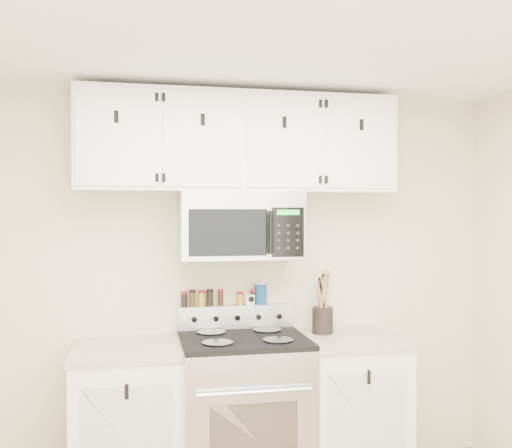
{
  "coord_description": "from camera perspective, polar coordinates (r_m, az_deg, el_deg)",
  "views": [
    {
      "loc": [
        -0.61,
        -1.98,
        1.7
      ],
      "look_at": [
        0.08,
        1.45,
        1.64
      ],
      "focal_mm": 40.0,
      "sensor_mm": 36.0,
      "label": 1
    }
  ],
  "objects": [
    {
      "name": "spice_jar_6",
      "position": [
        3.8,
        -0.26,
        -7.3
      ],
      "size": [
        0.04,
        0.04,
        0.1
      ],
      "color": "black",
      "rests_on": "range"
    },
    {
      "name": "spice_jar_3",
      "position": [
        3.76,
        -4.64,
        -7.34
      ],
      "size": [
        0.05,
        0.05,
        0.11
      ],
      "color": "black",
      "rests_on": "range"
    },
    {
      "name": "spice_jar_2",
      "position": [
        3.75,
        -5.45,
        -7.4
      ],
      "size": [
        0.04,
        0.04,
        0.1
      ],
      "color": "orange",
      "rests_on": "range"
    },
    {
      "name": "spice_jar_7",
      "position": [
        3.81,
        0.27,
        -7.34
      ],
      "size": [
        0.04,
        0.04,
        0.09
      ],
      "color": "#452610",
      "rests_on": "range"
    },
    {
      "name": "spice_jar_1",
      "position": [
        3.74,
        -6.38,
        -7.38
      ],
      "size": [
        0.04,
        0.04,
        0.11
      ],
      "color": "#452E10",
      "rests_on": "range"
    },
    {
      "name": "spice_jar_4",
      "position": [
        3.76,
        -3.55,
        -7.32
      ],
      "size": [
        0.04,
        0.04,
        0.11
      ],
      "color": "#3C1C0E",
      "rests_on": "range"
    },
    {
      "name": "utensil_crock",
      "position": [
        3.8,
        6.68,
        -9.33
      ],
      "size": [
        0.14,
        0.14,
        0.4
      ],
      "color": "black",
      "rests_on": "base_cabinet_right"
    },
    {
      "name": "microwave",
      "position": [
        3.59,
        -1.6,
        -0.12
      ],
      "size": [
        0.76,
        0.44,
        0.42
      ],
      "color": "#9E9EA3",
      "rests_on": "back_wall"
    },
    {
      "name": "back_wall",
      "position": [
        3.8,
        -2.09,
        -5.8
      ],
      "size": [
        3.5,
        0.01,
        2.5
      ],
      "primitive_type": "cube",
      "color": "beige",
      "rests_on": "floor"
    },
    {
      "name": "base_cabinet_left",
      "position": [
        3.65,
        -12.65,
        -18.87
      ],
      "size": [
        0.64,
        0.62,
        0.92
      ],
      "color": "white",
      "rests_on": "floor"
    },
    {
      "name": "spice_jar_0",
      "position": [
        3.74,
        -7.21,
        -7.46
      ],
      "size": [
        0.04,
        0.04,
        0.1
      ],
      "color": "black",
      "rests_on": "range"
    },
    {
      "name": "kitchen_timer",
      "position": [
        3.8,
        -0.54,
        -7.54
      ],
      "size": [
        0.07,
        0.07,
        0.07
      ],
      "primitive_type": "cube",
      "rotation": [
        0.0,
        0.0,
        -0.32
      ],
      "color": "white",
      "rests_on": "range"
    },
    {
      "name": "upper_cabinets",
      "position": [
        3.64,
        -1.68,
        8.1
      ],
      "size": [
        2.0,
        0.35,
        0.62
      ],
      "color": "white",
      "rests_on": "back_wall"
    },
    {
      "name": "range",
      "position": [
        3.67,
        -1.24,
        -18.31
      ],
      "size": [
        0.76,
        0.65,
        1.1
      ],
      "color": "#B7B7BA",
      "rests_on": "floor"
    },
    {
      "name": "spice_jar_5",
      "position": [
        3.79,
        -1.62,
        -7.44
      ],
      "size": [
        0.04,
        0.04,
        0.09
      ],
      "color": "orange",
      "rests_on": "range"
    },
    {
      "name": "base_cabinet_right",
      "position": [
        3.87,
        9.31,
        -17.67
      ],
      "size": [
        0.64,
        0.62,
        0.92
      ],
      "color": "white",
      "rests_on": "floor"
    },
    {
      "name": "salt_canister",
      "position": [
        3.81,
        0.47,
        -6.94
      ],
      "size": [
        0.08,
        0.08,
        0.15
      ],
      "color": "navy",
      "rests_on": "range"
    }
  ]
}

